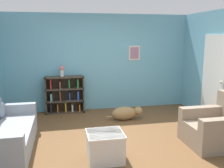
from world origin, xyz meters
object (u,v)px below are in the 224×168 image
dog (126,113)px  vase (62,70)px  recliner_chair (217,128)px  coffee_table (105,146)px  couch (4,135)px  bookshelf (65,95)px

dog → vase: bearing=149.3°
vase → recliner_chair: bearing=-42.7°
dog → vase: 1.99m
coffee_table → dog: coffee_table is taller
couch → recliner_chair: recliner_chair is taller
recliner_chair → vase: vase is taller
couch → dog: couch is taller
coffee_table → vase: (-0.65, 2.78, 0.88)m
bookshelf → recliner_chair: (2.75, -2.62, -0.15)m
coffee_table → dog: (0.85, 1.90, -0.08)m
couch → dog: 2.81m
coffee_table → vase: 2.99m
bookshelf → dog: size_ratio=1.10×
coffee_table → vase: bearing=103.1°
dog → vase: vase is taller
bookshelf → coffee_table: 2.87m
vase → bookshelf: bearing=20.8°
recliner_chair → bookshelf: bearing=136.5°
coffee_table → dog: bearing=65.9°
recliner_chair → dog: (-1.31, 1.71, -0.16)m
couch → coffee_table: couch is taller
bookshelf → vase: vase is taller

